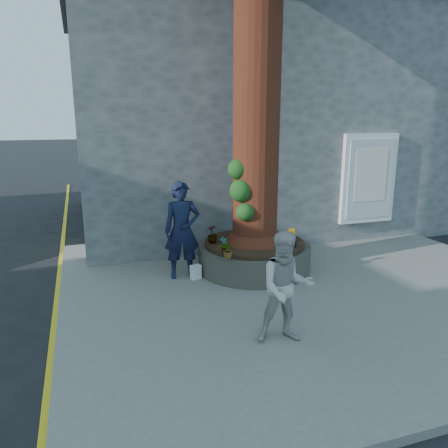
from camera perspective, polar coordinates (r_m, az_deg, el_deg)
name	(u,v)px	position (r m, az deg, el deg)	size (l,w,h in m)	color
ground	(254,322)	(7.21, 4.00, -12.60)	(120.00, 120.00, 0.00)	black
pavement	(307,285)	(8.61, 10.81, -7.82)	(9.00, 8.00, 0.12)	slate
yellow_line	(55,322)	(7.68, -21.21, -11.81)	(0.10, 30.00, 0.01)	yellow
stone_shop	(243,118)	(14.06, 2.54, 13.71)	(10.30, 8.30, 6.30)	#54585A
neighbour_shop	(445,122)	(18.48, 26.94, 11.82)	(6.00, 8.00, 6.00)	#54585A
planter	(254,256)	(9.05, 3.95, -4.14)	(2.30, 2.30, 0.60)	black
man	(182,230)	(8.45, -5.51, -0.84)	(0.69, 0.45, 1.90)	black
woman	(286,288)	(6.13, 8.11, -8.25)	(0.77, 0.60, 1.59)	#B6B2AE
shopping_bag	(196,272)	(8.56, -3.71, -6.28)	(0.20, 0.12, 0.28)	white
plant_a	(224,245)	(8.11, -0.04, -2.77)	(0.17, 0.12, 0.32)	gray
plant_b	(292,238)	(8.60, 8.89, -1.81)	(0.20, 0.20, 0.37)	gray
plant_c	(212,234)	(8.78, -1.54, -1.32)	(0.21, 0.21, 0.37)	gray
plant_d	(229,250)	(7.87, 0.60, -3.43)	(0.27, 0.24, 0.30)	gray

